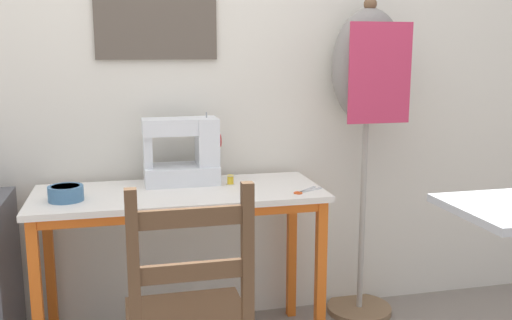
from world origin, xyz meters
The scene contains 8 objects.
wall_back centered at (0.00, 0.56, 1.28)m, with size 10.00×0.07×2.55m.
sewing_table centered at (0.00, 0.23, 0.63)m, with size 1.20×0.49×0.72m.
sewing_machine centered at (0.04, 0.38, 0.86)m, with size 0.34×0.19×0.31m.
fabric_bowl centered at (-0.45, 0.18, 0.75)m, with size 0.13×0.13×0.06m.
scissors centered at (0.50, 0.10, 0.72)m, with size 0.14×0.11×0.01m.
thread_spool_near_machine centered at (0.23, 0.30, 0.74)m, with size 0.03×0.03×0.04m.
thread_spool_mid_table centered at (0.28, 0.21, 0.74)m, with size 0.04×0.04×0.03m.
dress_form centered at (0.90, 0.40, 1.14)m, with size 0.35×0.32×1.53m.
Camera 1 is at (-0.22, -2.08, 1.30)m, focal length 40.00 mm.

